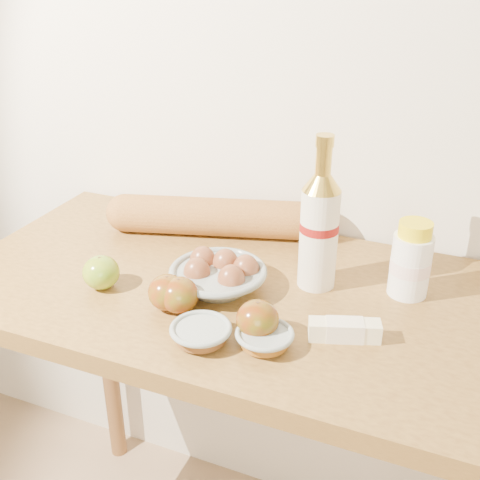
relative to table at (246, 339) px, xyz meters
name	(u,v)px	position (x,y,z in m)	size (l,w,h in m)	color
back_wall	(305,53)	(0.00, 0.33, 0.52)	(3.50, 0.02, 2.60)	silver
table	(246,339)	(0.00, 0.00, 0.00)	(1.20, 0.60, 0.90)	olive
bourbon_bottle	(319,228)	(0.12, 0.07, 0.25)	(0.10, 0.10, 0.31)	beige
cream_bottle	(411,261)	(0.30, 0.10, 0.19)	(0.08, 0.08, 0.15)	white
egg_bowl	(219,275)	(-0.05, -0.02, 0.15)	(0.19, 0.19, 0.07)	gray
baguette	(219,217)	(-0.15, 0.20, 0.17)	(0.54, 0.23, 0.09)	#B37836
apple_yellowgreen	(101,272)	(-0.26, -0.11, 0.16)	(0.10, 0.10, 0.07)	#A6A221
apple_redgreen_front	(168,292)	(-0.11, -0.12, 0.16)	(0.09, 0.09, 0.07)	#95080B
apple_redgreen_right	(258,320)	(0.08, -0.14, 0.16)	(0.09, 0.09, 0.07)	#910708
sugar_bowl	(201,333)	(0.00, -0.19, 0.14)	(0.14, 0.14, 0.03)	gray
syrup_bowl	(265,338)	(0.10, -0.16, 0.14)	(0.13, 0.13, 0.03)	gray
butter_stick	(344,330)	(0.22, -0.09, 0.14)	(0.13, 0.07, 0.04)	beige
apple_extra	(179,295)	(-0.08, -0.12, 0.16)	(0.09, 0.09, 0.07)	#95080B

